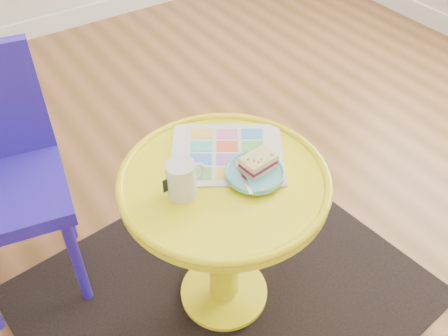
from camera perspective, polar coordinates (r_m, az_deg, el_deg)
floor at (r=2.13m, az=2.63°, el=-4.45°), size 4.00×4.00×0.00m
rug at (r=1.86m, az=0.00°, el=-14.13°), size 1.40×1.22×0.01m
side_table at (r=1.53m, az=0.00°, el=-5.61°), size 0.61×0.61×0.58m
newspaper at (r=1.49m, az=0.37°, el=1.67°), size 0.43×0.42×0.01m
mug at (r=1.34m, az=-4.85°, el=-1.16°), size 0.12×0.08×0.11m
plate at (r=1.41m, az=3.53°, el=-0.57°), size 0.17×0.17×0.02m
cake_slice at (r=1.40m, az=3.95°, el=0.64°), size 0.10×0.07×0.04m
fork at (r=1.39m, az=2.16°, el=-0.80°), size 0.06×0.14×0.00m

